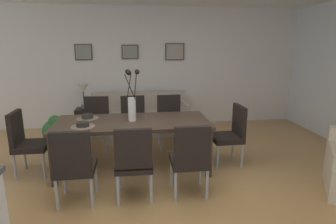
% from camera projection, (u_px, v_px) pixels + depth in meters
% --- Properties ---
extents(ground_plane, '(9.00, 9.00, 0.00)m').
position_uv_depth(ground_plane, '(150.00, 198.00, 3.42)').
color(ground_plane, tan).
extents(back_wall_panel, '(9.00, 0.10, 2.60)m').
position_uv_depth(back_wall_panel, '(139.00, 68.00, 6.24)').
color(back_wall_panel, silver).
rests_on(back_wall_panel, ground).
extents(dining_table, '(2.20, 0.94, 0.74)m').
position_uv_depth(dining_table, '(133.00, 125.00, 4.08)').
color(dining_table, '#3D2D23').
rests_on(dining_table, ground).
extents(dining_chair_near_left, '(0.44, 0.44, 0.92)m').
position_uv_depth(dining_chair_near_left, '(74.00, 163.00, 3.18)').
color(dining_chair_near_left, black).
rests_on(dining_chair_near_left, ground).
extents(dining_chair_near_right, '(0.47, 0.47, 0.92)m').
position_uv_depth(dining_chair_near_right, '(96.00, 121.00, 4.91)').
color(dining_chair_near_right, black).
rests_on(dining_chair_near_right, ground).
extents(dining_chair_far_left, '(0.45, 0.45, 0.92)m').
position_uv_depth(dining_chair_far_left, '(134.00, 160.00, 3.27)').
color(dining_chair_far_left, black).
rests_on(dining_chair_far_left, ground).
extents(dining_chair_far_right, '(0.45, 0.45, 0.92)m').
position_uv_depth(dining_chair_far_right, '(133.00, 120.00, 4.98)').
color(dining_chair_far_right, black).
rests_on(dining_chair_far_right, ground).
extents(dining_chair_mid_left, '(0.45, 0.45, 0.92)m').
position_uv_depth(dining_chair_mid_left, '(190.00, 157.00, 3.37)').
color(dining_chair_mid_left, black).
rests_on(dining_chair_mid_left, ground).
extents(dining_chair_mid_right, '(0.45, 0.45, 0.92)m').
position_uv_depth(dining_chair_mid_right, '(170.00, 119.00, 5.06)').
color(dining_chair_mid_right, black).
rests_on(dining_chair_mid_right, ground).
extents(dining_chair_head_west, '(0.44, 0.44, 0.92)m').
position_uv_depth(dining_chair_head_west, '(26.00, 140.00, 3.94)').
color(dining_chair_head_west, black).
rests_on(dining_chair_head_west, ground).
extents(dining_chair_head_east, '(0.44, 0.44, 0.92)m').
position_uv_depth(dining_chair_head_east, '(231.00, 132.00, 4.30)').
color(dining_chair_head_east, black).
rests_on(dining_chair_head_east, ground).
extents(centerpiece_vase, '(0.21, 0.23, 0.73)m').
position_uv_depth(centerpiece_vase, '(132.00, 102.00, 3.99)').
color(centerpiece_vase, white).
rests_on(centerpiece_vase, dining_table).
extents(placemat_near_left, '(0.32, 0.32, 0.01)m').
position_uv_depth(placemat_near_left, '(83.00, 127.00, 3.77)').
color(placemat_near_left, '#7F705B').
rests_on(placemat_near_left, dining_table).
extents(bowl_near_left, '(0.17, 0.17, 0.07)m').
position_uv_depth(bowl_near_left, '(83.00, 124.00, 3.76)').
color(bowl_near_left, '#2D2826').
rests_on(bowl_near_left, dining_table).
extents(placemat_near_right, '(0.32, 0.32, 0.01)m').
position_uv_depth(placemat_near_right, '(87.00, 118.00, 4.18)').
color(placemat_near_right, '#7F705B').
rests_on(placemat_near_right, dining_table).
extents(bowl_near_right, '(0.17, 0.17, 0.07)m').
position_uv_depth(bowl_near_right, '(87.00, 116.00, 4.17)').
color(bowl_near_right, '#2D2826').
rests_on(bowl_near_right, dining_table).
extents(sofa, '(2.01, 0.84, 0.80)m').
position_uv_depth(sofa, '(140.00, 118.00, 5.95)').
color(sofa, '#B2A899').
rests_on(sofa, ground).
extents(side_table, '(0.36, 0.36, 0.52)m').
position_uv_depth(side_table, '(85.00, 121.00, 5.85)').
color(side_table, black).
rests_on(side_table, ground).
extents(table_lamp, '(0.22, 0.22, 0.51)m').
position_uv_depth(table_lamp, '(83.00, 91.00, 5.70)').
color(table_lamp, '#4C4C51').
rests_on(table_lamp, side_table).
extents(framed_picture_left, '(0.36, 0.03, 0.34)m').
position_uv_depth(framed_picture_left, '(83.00, 52.00, 5.94)').
color(framed_picture_left, '#473828').
extents(framed_picture_center, '(0.36, 0.03, 0.30)m').
position_uv_depth(framed_picture_center, '(130.00, 52.00, 6.07)').
color(framed_picture_center, '#473828').
extents(framed_picture_right, '(0.42, 0.03, 0.37)m').
position_uv_depth(framed_picture_right, '(175.00, 52.00, 6.19)').
color(framed_picture_right, '#473828').
extents(potted_plant, '(0.36, 0.36, 0.67)m').
position_uv_depth(potted_plant, '(54.00, 132.00, 4.73)').
color(potted_plant, brown).
rests_on(potted_plant, ground).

